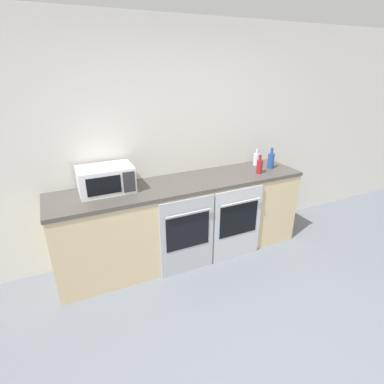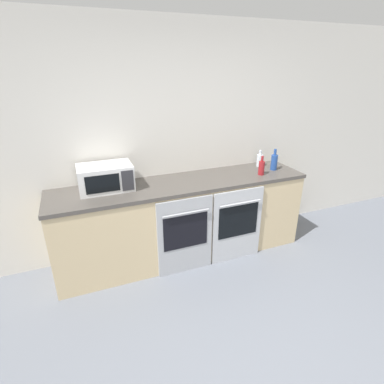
# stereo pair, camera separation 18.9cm
# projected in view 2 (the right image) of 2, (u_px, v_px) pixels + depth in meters

# --- Properties ---
(wall_back) EXTENTS (10.00, 0.06, 2.60)m
(wall_back) POSITION_uv_depth(u_px,v_px,m) (172.00, 142.00, 3.45)
(wall_back) COLOR silver
(wall_back) RESTS_ON ground_plane
(counter_back) EXTENTS (2.86, 0.64, 0.93)m
(counter_back) POSITION_uv_depth(u_px,v_px,m) (183.00, 219.00, 3.49)
(counter_back) COLOR #D1B789
(counter_back) RESTS_ON ground_plane
(oven_left) EXTENTS (0.61, 0.06, 0.88)m
(oven_left) POSITION_uv_depth(u_px,v_px,m) (185.00, 236.00, 3.18)
(oven_left) COLOR #A8AAAF
(oven_left) RESTS_ON ground_plane
(oven_right) EXTENTS (0.61, 0.06, 0.88)m
(oven_right) POSITION_uv_depth(u_px,v_px,m) (237.00, 225.00, 3.40)
(oven_right) COLOR #B7BABF
(oven_right) RESTS_ON ground_plane
(microwave) EXTENTS (0.54, 0.36, 0.26)m
(microwave) POSITION_uv_depth(u_px,v_px,m) (106.00, 177.00, 3.06)
(microwave) COLOR silver
(microwave) RESTS_ON counter_back
(bottle_blue) EXTENTS (0.08, 0.08, 0.26)m
(bottle_blue) POSITION_uv_depth(u_px,v_px,m) (274.00, 162.00, 3.65)
(bottle_blue) COLOR #234793
(bottle_blue) RESTS_ON counter_back
(bottle_clear) EXTENTS (0.08, 0.08, 0.21)m
(bottle_clear) POSITION_uv_depth(u_px,v_px,m) (260.00, 160.00, 3.78)
(bottle_clear) COLOR silver
(bottle_clear) RESTS_ON counter_back
(bottle_red) EXTENTS (0.07, 0.07, 0.22)m
(bottle_red) POSITION_uv_depth(u_px,v_px,m) (261.00, 167.00, 3.49)
(bottle_red) COLOR maroon
(bottle_red) RESTS_ON counter_back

